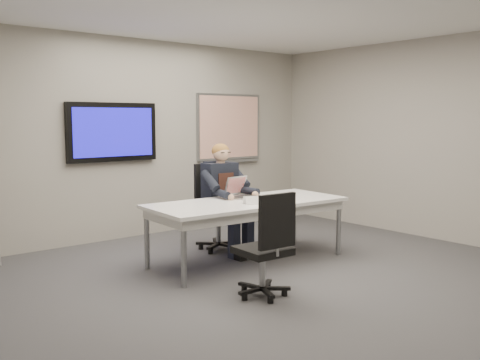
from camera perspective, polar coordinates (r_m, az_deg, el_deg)
floor at (r=5.64m, az=5.47°, el=-10.84°), size 6.00×6.00×0.02m
ceiling at (r=5.49m, az=5.81°, el=18.26°), size 6.00×6.00×0.02m
wall_back at (r=7.79m, az=-10.28°, el=4.38°), size 6.00×0.02×2.80m
wall_right at (r=7.81m, az=21.36°, el=4.04°), size 0.02×6.00×2.80m
conference_table at (r=6.26m, az=0.80°, el=-2.99°), size 2.42×1.13×0.73m
tv_display at (r=7.51m, az=-13.43°, el=4.99°), size 1.30×0.09×0.80m
whiteboard at (r=8.63m, az=-1.17°, el=5.56°), size 1.25×0.08×1.10m
office_chair_far at (r=6.93m, az=-2.50°, el=-4.59°), size 0.60×0.60×1.10m
office_chair_near at (r=5.10m, az=2.73°, el=-9.01°), size 0.51×0.51×1.01m
seated_person at (r=6.68m, az=-1.22°, el=-3.17°), size 0.43×0.74×1.37m
laptop at (r=6.53m, az=0.04°, el=-1.30°), size 0.39×0.39×0.25m
name_tent at (r=6.02m, az=1.50°, el=-2.15°), size 0.24×0.14×0.09m
pen at (r=5.93m, az=2.64°, el=-2.66°), size 0.03×0.16×0.01m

